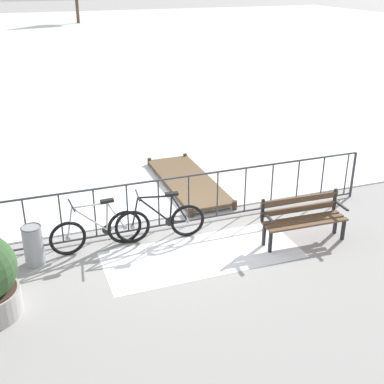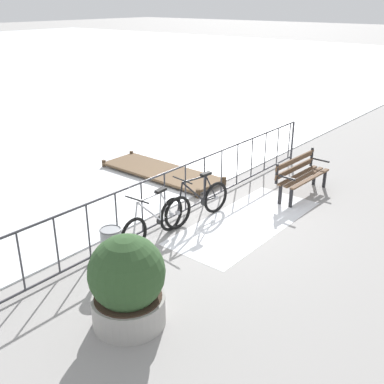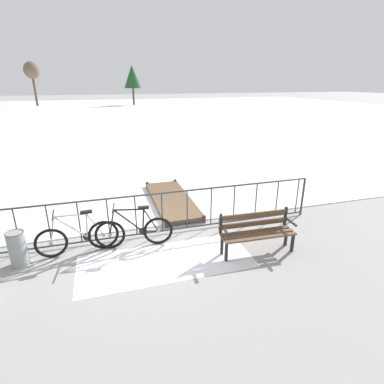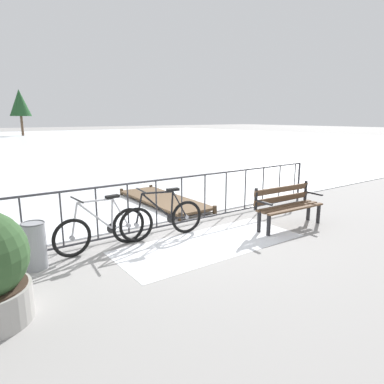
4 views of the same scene
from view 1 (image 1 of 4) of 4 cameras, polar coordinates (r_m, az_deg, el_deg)
ground_plane at (r=9.94m, az=-3.73°, el=-4.25°), size 160.00×160.00×0.00m
frozen_pond at (r=37.19m, az=-17.07°, el=15.83°), size 80.00×56.00×0.03m
snow_patch at (r=9.08m, az=1.19°, el=-7.15°), size 3.54×1.45×0.01m
railing_fence at (r=9.69m, az=-3.82°, el=-1.34°), size 9.06×0.06×1.07m
bicycle_near_railing at (r=9.42m, az=-3.62°, el=-3.42°), size 1.71×0.52×0.97m
bicycle_second at (r=9.26m, az=-10.78°, el=-4.35°), size 1.71×0.52×0.97m
park_bench at (r=9.54m, az=12.50°, el=-2.64°), size 1.62×0.54×0.89m
trash_bin at (r=9.05m, az=-17.62°, el=-5.80°), size 0.35×0.35×0.73m
wooden_dock at (r=11.86m, az=-0.49°, el=1.31°), size 1.10×3.26×0.20m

